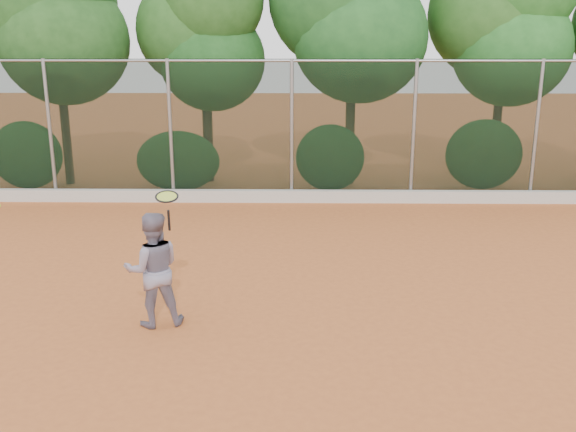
{
  "coord_description": "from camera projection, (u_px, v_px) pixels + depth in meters",
  "views": [
    {
      "loc": [
        0.15,
        -8.79,
        3.97
      ],
      "look_at": [
        0.0,
        1.0,
        1.25
      ],
      "focal_mm": 40.0,
      "sensor_mm": 36.0,
      "label": 1
    }
  ],
  "objects": [
    {
      "name": "tennis_player",
      "position": [
        153.0,
        269.0,
        9.01
      ],
      "size": [
        0.95,
        0.83,
        1.66
      ],
      "primitive_type": "imported",
      "rotation": [
        0.0,
        0.0,
        3.42
      ],
      "color": "gray",
      "rests_on": "ground"
    },
    {
      "name": "chainlink_fence",
      "position": [
        292.0,
        127.0,
        15.78
      ],
      "size": [
        24.09,
        0.09,
        3.5
      ],
      "color": "black",
      "rests_on": "ground"
    },
    {
      "name": "ground",
      "position": [
        287.0,
        315.0,
        9.53
      ],
      "size": [
        80.0,
        80.0,
        0.0
      ],
      "primitive_type": "plane",
      "color": "#BA5E2B",
      "rests_on": "ground"
    },
    {
      "name": "foliage_backdrop",
      "position": [
        272.0,
        21.0,
        17.01
      ],
      "size": [
        23.7,
        3.63,
        7.55
      ],
      "color": "#3B2217",
      "rests_on": "ground"
    },
    {
      "name": "tennis_racket",
      "position": [
        167.0,
        199.0,
        8.64
      ],
      "size": [
        0.36,
        0.36,
        0.57
      ],
      "color": "black",
      "rests_on": "ground"
    },
    {
      "name": "concrete_curb",
      "position": [
        292.0,
        196.0,
        16.06
      ],
      "size": [
        24.0,
        0.2,
        0.3
      ],
      "primitive_type": "cube",
      "color": "beige",
      "rests_on": "ground"
    }
  ]
}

